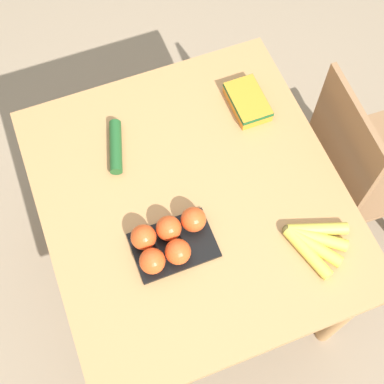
{
  "coord_description": "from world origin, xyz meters",
  "views": [
    {
      "loc": [
        0.68,
        -0.26,
        2.29
      ],
      "look_at": [
        0.0,
        0.0,
        0.79
      ],
      "focal_mm": 50.0,
      "sensor_mm": 36.0,
      "label": 1
    }
  ],
  "objects_px": {
    "chair": "(358,166)",
    "banana_bunch": "(313,241)",
    "carrot_bag": "(248,101)",
    "cucumber_near": "(116,147)",
    "tomato_pack": "(168,240)"
  },
  "relations": [
    {
      "from": "chair",
      "to": "banana_bunch",
      "type": "bearing_deg",
      "value": 128.17
    },
    {
      "from": "carrot_bag",
      "to": "cucumber_near",
      "type": "bearing_deg",
      "value": -89.21
    },
    {
      "from": "cucumber_near",
      "to": "chair",
      "type": "bearing_deg",
      "value": 74.56
    },
    {
      "from": "chair",
      "to": "cucumber_near",
      "type": "relative_size",
      "value": 4.76
    },
    {
      "from": "banana_bunch",
      "to": "carrot_bag",
      "type": "bearing_deg",
      "value": 177.99
    },
    {
      "from": "chair",
      "to": "cucumber_near",
      "type": "height_order",
      "value": "chair"
    },
    {
      "from": "banana_bunch",
      "to": "tomato_pack",
      "type": "height_order",
      "value": "tomato_pack"
    },
    {
      "from": "banana_bunch",
      "to": "cucumber_near",
      "type": "bearing_deg",
      "value": -139.22
    },
    {
      "from": "chair",
      "to": "cucumber_near",
      "type": "distance_m",
      "value": 0.94
    },
    {
      "from": "chair",
      "to": "carrot_bag",
      "type": "height_order",
      "value": "chair"
    },
    {
      "from": "tomato_pack",
      "to": "cucumber_near",
      "type": "distance_m",
      "value": 0.38
    },
    {
      "from": "chair",
      "to": "banana_bunch",
      "type": "distance_m",
      "value": 0.58
    },
    {
      "from": "chair",
      "to": "cucumber_near",
      "type": "xyz_separation_m",
      "value": [
        -0.24,
        -0.86,
        0.29
      ]
    },
    {
      "from": "chair",
      "to": "carrot_bag",
      "type": "bearing_deg",
      "value": 60.01
    },
    {
      "from": "chair",
      "to": "banana_bunch",
      "type": "xyz_separation_m",
      "value": [
        0.29,
        -0.4,
        0.29
      ]
    }
  ]
}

